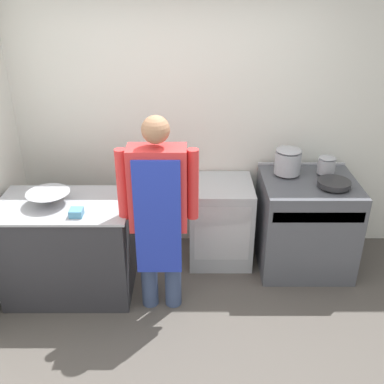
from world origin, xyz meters
name	(u,v)px	position (x,y,z in m)	size (l,w,h in m)	color
ground_plane	(183,354)	(0.00, 0.00, 0.00)	(14.00, 14.00, 0.00)	#4C4742
wall_back	(185,117)	(0.00, 1.66, 1.35)	(8.00, 0.05, 2.70)	silver
prep_counter	(69,248)	(-1.01, 0.79, 0.44)	(1.12, 0.69, 0.88)	#2D2D33
stove	(305,223)	(1.14, 1.20, 0.45)	(0.85, 0.78, 0.92)	#4C4F56
fridge_unit	(220,221)	(0.34, 1.31, 0.40)	(0.60, 0.61, 0.81)	#A8ADB2
person_cook	(158,207)	(-0.20, 0.58, 0.96)	(0.63, 0.24, 1.70)	#38476B
mixing_bowl	(48,198)	(-1.12, 0.79, 0.93)	(0.36, 0.36, 0.11)	#9EA0A8
plastic_tub	(76,213)	(-0.85, 0.58, 0.91)	(0.10, 0.10, 0.06)	teal
stock_pot	(288,161)	(0.95, 1.33, 1.04)	(0.24, 0.24, 0.25)	#9EA0A8
saute_pan	(334,183)	(1.31, 1.06, 0.94)	(0.29, 0.29, 0.05)	#262628
sauce_pot	(326,165)	(1.31, 1.33, 1.00)	(0.16, 0.16, 0.16)	#9EA0A8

